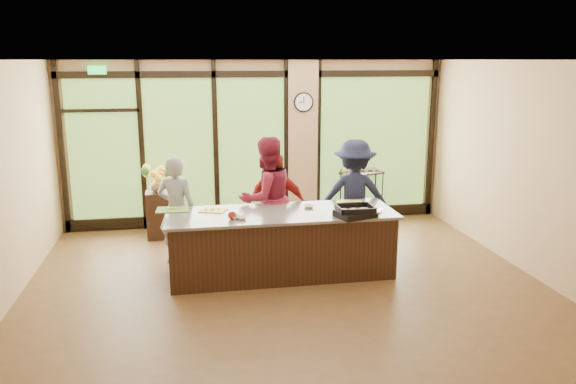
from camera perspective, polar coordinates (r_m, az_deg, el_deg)
name	(u,v)px	position (r m, az deg, el deg)	size (l,w,h in m)	color
floor	(285,282)	(7.88, -0.32, -9.10)	(7.00, 7.00, 0.00)	#533A1D
ceiling	(285,60)	(7.28, -0.36, 13.28)	(7.00, 7.00, 0.00)	white
back_wall	(257,143)	(10.36, -3.21, 4.95)	(7.00, 7.00, 0.00)	tan
left_wall	(2,186)	(7.67, -27.06, 0.53)	(6.00, 6.00, 0.00)	tan
right_wall	(525,167)	(8.74, 22.92, 2.34)	(6.00, 6.00, 0.00)	tan
window_wall	(266,149)	(10.35, -2.27, 4.37)	(6.90, 0.12, 3.00)	tan
island_base	(281,245)	(8.00, -0.70, -5.37)	(3.10, 1.00, 0.88)	black
countertop	(281,214)	(7.87, -0.71, -2.20)	(3.20, 1.10, 0.04)	slate
wall_clock	(304,102)	(10.29, 1.59, 9.11)	(0.36, 0.04, 0.36)	black
cook_left	(177,210)	(8.50, -11.24, -1.85)	(0.60, 0.39, 1.64)	gray
cook_midleft	(266,199)	(8.52, -2.20, -0.68)	(0.92, 0.72, 1.89)	maroon
cook_midright	(277,205)	(8.73, -1.08, -1.29)	(0.94, 0.39, 1.61)	maroon
cook_right	(354,196)	(8.97, 6.73, -0.37)	(1.16, 0.67, 1.79)	#171A33
roasting_pan	(355,214)	(7.67, 6.82, -2.21)	(0.49, 0.38, 0.09)	black
mixing_bowl	(370,212)	(7.78, 8.37, -2.05)	(0.35, 0.35, 0.09)	silver
cutting_board_left	(173,210)	(8.13, -11.65, -1.76)	(0.45, 0.33, 0.01)	#569937
cutting_board_center	(213,210)	(8.00, -7.62, -1.86)	(0.35, 0.26, 0.01)	yellow
cutting_board_right	(349,203)	(8.40, 6.26, -1.09)	(0.38, 0.29, 0.01)	yellow
prep_bowl_near	(235,217)	(7.57, -5.40, -2.55)	(0.15, 0.15, 0.05)	white
prep_bowl_mid	(242,218)	(7.53, -4.74, -2.64)	(0.13, 0.13, 0.04)	white
prep_bowl_far	(309,206)	(8.11, 2.14, -1.46)	(0.14, 0.14, 0.04)	white
red_ramekin	(232,216)	(7.55, -5.69, -2.43)	(0.11, 0.11, 0.09)	#A21F10
flower_stand	(159,215)	(9.90, -13.00, -2.27)	(0.40, 0.40, 0.81)	black
flower_vase	(157,185)	(9.77, -13.16, 0.74)	(0.25, 0.25, 0.26)	olive
bar_cart	(361,188)	(10.70, 7.45, 0.36)	(0.87, 0.69, 1.05)	black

